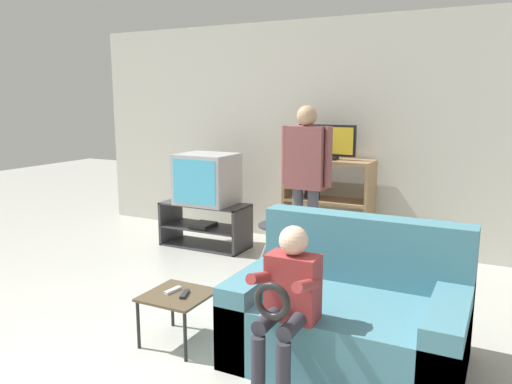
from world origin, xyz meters
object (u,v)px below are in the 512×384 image
Objects in this scene: remote_control_black at (185,294)px; remote_control_white at (173,290)px; folding_stool at (280,235)px; couch at (350,317)px; television_flat at (327,143)px; person_standing_adult at (306,171)px; snack_table at (178,300)px; media_shelf at (328,204)px; tv_stand at (205,225)px; person_seated_child at (287,298)px; television_main at (207,179)px.

remote_control_white is at bearing 149.48° from remote_control_black.
couch reaches higher than folding_stool.
person_standing_adult reaches higher than television_flat.
remote_control_black is (0.06, -0.00, 0.05)m from snack_table.
folding_stool is 1.41× the size of snack_table.
media_shelf reaches higher than folding_stool.
couch is at bearing -3.50° from remote_control_black.
television_flat is 0.40× the size of person_standing_adult.
person_standing_adult is (-0.94, 1.57, 0.70)m from couch.
couch is (2.25, -1.75, 0.04)m from tv_stand.
person_standing_adult is 1.65× the size of person_seated_child.
tv_stand is 1.03× the size of person_seated_child.
snack_table is at bearing -93.85° from television_flat.
media_shelf is 0.72× the size of couch.
person_seated_child is (0.93, -0.22, 0.27)m from snack_table.
snack_table is 0.44× the size of person_seated_child.
television_main is 3.07m from person_seated_child.
couch is at bearing -44.77° from folding_stool.
person_standing_adult is (-0.00, -0.71, 0.46)m from media_shelf.
couch is 0.66m from person_seated_child.
remote_control_white is (1.03, -2.07, -0.43)m from television_main.
television_main is 2.40m from snack_table.
snack_table is (-0.17, -2.59, -0.90)m from television_flat.
couch reaches higher than tv_stand.
person_standing_adult is (1.31, -0.18, 0.74)m from tv_stand.
couch is 1.96m from person_standing_adult.
television_flat is 0.73m from person_standing_adult.
remote_control_white is (-0.23, -2.57, -0.85)m from television_flat.
snack_table is 3.04× the size of remote_control_white.
tv_stand is 2.85m from couch.
remote_control_white is 1.03m from person_seated_child.
television_flat is at bearing -153.90° from media_shelf.
remote_control_black is 2.00m from person_standing_adult.
television_main is at bearing 28.73° from tv_stand.
television_flat reaches higher than folding_stool.
remote_control_black is at bearing -2.69° from remote_control_white.
person_seated_child is at bearing -110.91° from couch.
folding_stool is (0.03, -1.38, -0.02)m from media_shelf.
television_flat reaches higher than remote_control_white.
television_main is at bearing 130.92° from person_seated_child.
folding_stool is 1.25m from remote_control_black.
couch is (1.19, 0.31, -0.08)m from remote_control_white.
folding_stool reaches higher than snack_table.
media_shelf is at bearing 112.28° from couch.
folding_stool is (1.34, -0.85, 0.26)m from tv_stand.
media_shelf is 2.62m from remote_control_black.
person_standing_adult is at bearing -7.87° from tv_stand.
television_main reaches higher than remote_control_black.
media_shelf is 1.05× the size of person_seated_child.
snack_table is at bearing -13.14° from remote_control_white.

